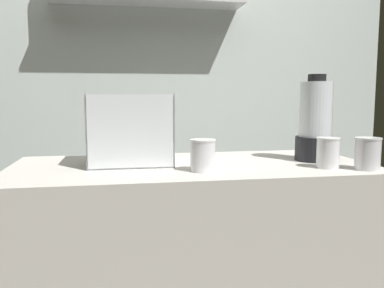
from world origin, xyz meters
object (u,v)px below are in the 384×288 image
juice_cup_pomegranate_far_left (203,157)px  juice_cup_orange_middle (368,156)px  carrot_display_bin (131,142)px  juice_cup_mango_left (328,154)px  blender_pitcher (315,124)px

juice_cup_pomegranate_far_left → juice_cup_orange_middle: juice_cup_orange_middle is taller
juice_cup_pomegranate_far_left → juice_cup_orange_middle: 0.60m
carrot_display_bin → juice_cup_mango_left: 0.75m
carrot_display_bin → juice_cup_pomegranate_far_left: (0.25, -0.20, -0.04)m
carrot_display_bin → blender_pitcher: size_ratio=0.90×
blender_pitcher → juice_cup_orange_middle: (0.09, -0.23, -0.10)m
carrot_display_bin → juice_cup_mango_left: carrot_display_bin is taller
blender_pitcher → juice_cup_pomegranate_far_left: (-0.51, -0.16, -0.10)m
juice_cup_orange_middle → juice_cup_pomegranate_far_left: bearing=172.6°
juice_cup_pomegranate_far_left → juice_cup_orange_middle: size_ratio=0.97×
carrot_display_bin → juice_cup_mango_left: (0.72, -0.22, -0.03)m
carrot_display_bin → juice_cup_pomegranate_far_left: size_ratio=2.80×
juice_cup_pomegranate_far_left → juice_cup_mango_left: bearing=-2.1°
juice_cup_pomegranate_far_left → juice_cup_mango_left: (0.47, -0.02, 0.00)m
blender_pitcher → juice_cup_mango_left: (-0.03, -0.17, -0.10)m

